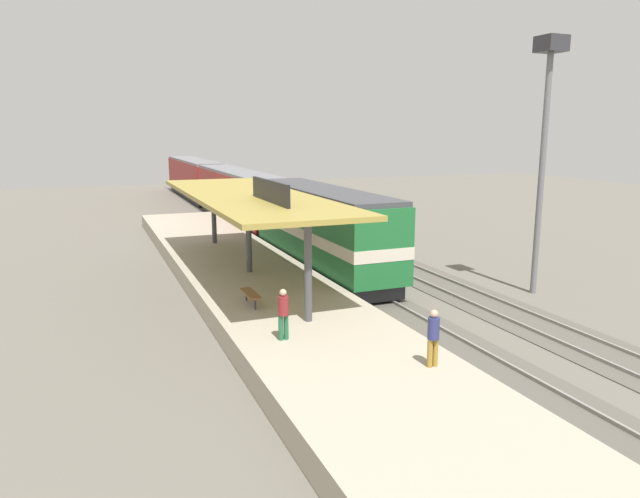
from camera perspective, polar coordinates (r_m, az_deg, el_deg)
The scene contains 12 objects.
ground_plane at distance 30.98m, azimuth 5.01°, elevation -2.76°, with size 120.00×120.00×0.00m, color #666056.
track_near at distance 30.14m, azimuth 1.61°, elevation -3.07°, with size 3.20×110.00×0.16m.
track_far at distance 32.21m, azimuth 9.14°, elevation -2.26°, with size 3.20×110.00×0.16m.
platform at distance 28.56m, azimuth -6.89°, elevation -3.10°, with size 6.00×44.00×0.90m, color #A89E89.
station_canopy at distance 27.73m, azimuth -7.04°, elevation 5.05°, with size 5.20×18.00×4.70m.
platform_bench at distance 22.99m, azimuth -6.80°, elevation -4.40°, with size 0.44×1.70×0.50m.
locomotive at distance 31.48m, azimuth 0.15°, elevation 2.00°, with size 2.93×14.43×4.44m.
passenger_carriage_front at distance 48.49m, azimuth -7.93°, elevation 5.12°, with size 2.90×20.00×4.24m.
passenger_carriage_rear at distance 68.77m, azimuth -12.22°, elevation 6.82°, with size 2.90×20.00×4.24m.
light_mast at distance 28.75m, azimuth 21.25°, elevation 12.32°, with size 1.10×1.10×11.70m.
person_waiting at distance 17.19m, azimuth 11.02°, elevation -8.27°, with size 0.34×0.34×1.71m.
person_walking at distance 19.02m, azimuth -3.61°, elevation -6.13°, with size 0.34×0.34×1.71m.
Camera 1 is at (-11.71, -26.72, 7.60)m, focal length 32.72 mm.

